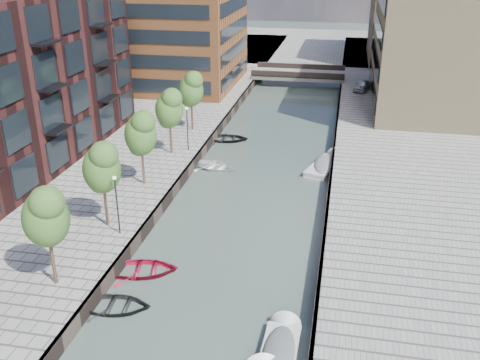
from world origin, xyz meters
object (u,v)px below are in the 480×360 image
(tree_2, at_px, (45,215))
(car, at_px, (362,86))
(tree_4, at_px, (140,132))
(tree_6, at_px, (191,88))
(tree_3, at_px, (101,166))
(tree_5, at_px, (169,107))
(sloop_4, at_px, (227,141))
(motorboat_4, at_px, (326,165))
(sloop_3, at_px, (214,169))
(sloop_1, at_px, (115,309))
(motorboat_1, at_px, (280,351))
(bridge, at_px, (299,74))
(sloop_2, at_px, (142,273))

(tree_2, height_order, car, tree_2)
(tree_4, height_order, tree_6, same)
(tree_3, height_order, tree_5, same)
(sloop_4, xyz_separation_m, motorboat_4, (10.44, -5.29, 0.23))
(sloop_3, bearing_deg, tree_5, 98.67)
(tree_5, xyz_separation_m, car, (17.34, 26.66, -3.63))
(tree_3, bearing_deg, motorboat_4, 48.10)
(sloop_1, bearing_deg, motorboat_1, -107.52)
(tree_4, distance_m, motorboat_1, 21.37)
(tree_2, height_order, motorboat_4, tree_2)
(tree_3, distance_m, motorboat_1, 16.72)
(sloop_3, bearing_deg, bridge, 9.86)
(tree_6, height_order, sloop_1, tree_6)
(motorboat_4, bearing_deg, sloop_2, -117.85)
(motorboat_1, distance_m, motorboat_4, 24.83)
(sloop_1, height_order, sloop_2, sloop_2)
(sloop_3, bearing_deg, sloop_1, -164.23)
(tree_6, xyz_separation_m, motorboat_4, (14.06, -5.33, -5.08))
(tree_5, bearing_deg, sloop_1, -80.48)
(sloop_4, height_order, motorboat_4, motorboat_4)
(tree_3, height_order, sloop_3, tree_3)
(sloop_3, bearing_deg, sloop_4, 21.11)
(tree_2, relative_size, sloop_4, 1.32)
(car, bearing_deg, tree_6, -116.98)
(sloop_2, distance_m, motorboat_4, 21.93)
(sloop_4, bearing_deg, tree_4, 157.74)
(bridge, relative_size, tree_5, 2.18)
(sloop_1, bearing_deg, sloop_3, -8.43)
(sloop_4, xyz_separation_m, motorboat_1, (9.42, -30.10, 0.20))
(bridge, distance_m, motorboat_4, 31.84)
(sloop_4, bearing_deg, motorboat_1, -170.36)
(tree_2, height_order, tree_5, same)
(sloop_2, height_order, sloop_4, sloop_4)
(sloop_1, xyz_separation_m, motorboat_4, (10.48, 23.05, 0.23))
(sloop_3, xyz_separation_m, sloop_4, (-0.51, 7.58, 0.00))
(tree_4, relative_size, sloop_4, 1.32)
(tree_6, bearing_deg, sloop_3, -61.56)
(sloop_2, height_order, car, car)
(tree_4, height_order, sloop_3, tree_4)
(tree_5, relative_size, sloop_1, 1.45)
(motorboat_4, bearing_deg, tree_6, 159.24)
(bridge, relative_size, tree_2, 2.18)
(sloop_2, height_order, motorboat_1, motorboat_1)
(tree_2, bearing_deg, tree_3, 90.00)
(tree_2, distance_m, motorboat_4, 27.16)
(sloop_2, height_order, motorboat_4, motorboat_4)
(sloop_2, xyz_separation_m, motorboat_4, (10.24, 19.39, 0.23))
(sloop_1, distance_m, motorboat_4, 25.32)
(sloop_2, distance_m, sloop_4, 24.68)
(tree_3, distance_m, sloop_3, 14.97)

